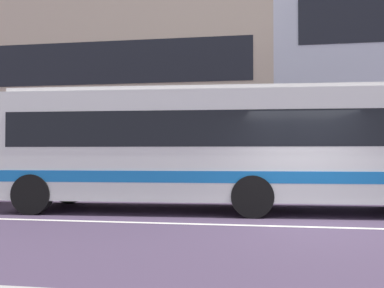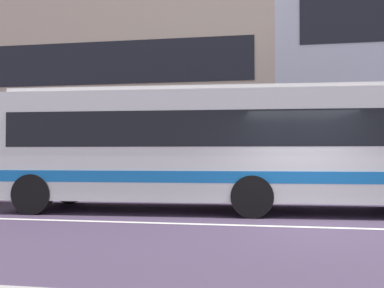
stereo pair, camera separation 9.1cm
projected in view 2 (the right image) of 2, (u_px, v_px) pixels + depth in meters
ground_plane at (310, 227)px, 8.57m from camera, size 160.00×160.00×0.00m
lane_centre_line at (310, 227)px, 8.57m from camera, size 60.00×0.16×0.01m
apartment_block_left at (83, 96)px, 23.86m from camera, size 21.12×9.32×9.61m
transit_bus at (224, 144)px, 11.11m from camera, size 11.52×3.19×3.17m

